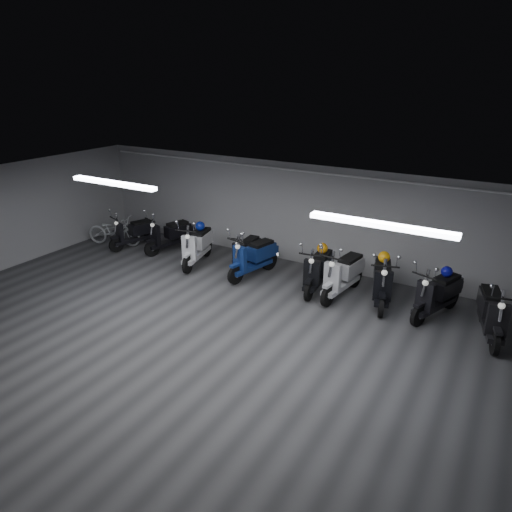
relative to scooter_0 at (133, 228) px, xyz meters
The scene contains 21 objects.
floor 6.28m from the scooter_0, 34.32° to the right, with size 14.00×10.00×0.01m, color #353537.
ceiling 6.61m from the scooter_0, 34.32° to the right, with size 14.00×10.00×0.01m, color gray.
back_wall 5.42m from the scooter_0, 16.00° to the left, with size 14.00×0.01×2.80m, color #949496.
fluor_strip_left 3.93m from the scooter_0, 49.42° to the right, with size 2.40×0.18×0.08m, color white.
fluor_strip_right 8.80m from the scooter_0, 17.19° to the right, with size 2.40×0.18×0.08m, color white.
conduit 5.70m from the scooter_0, 15.12° to the left, with size 0.05×0.05×13.60m, color white.
scooter_0 is the anchor object (origin of this frame).
scooter_1 1.21m from the scooter_0, 14.68° to the left, with size 0.61×1.84×1.37m, color black, non-canonical shape.
scooter_2 2.50m from the scooter_0, ahead, with size 0.65×1.95×1.46m, color silver, non-canonical shape.
scooter_3 3.84m from the scooter_0, ahead, with size 0.56×1.69×1.26m, color black, non-canonical shape.
scooter_4 4.27m from the scooter_0, ahead, with size 0.64×1.93×1.43m, color navy, non-canonical shape.
scooter_5 6.06m from the scooter_0, ahead, with size 0.63×1.90×1.41m, color black, non-canonical shape.
scooter_6 6.71m from the scooter_0, ahead, with size 0.66×1.99×1.48m, color #B8B9BD, non-canonical shape.
scooter_7 7.62m from the scooter_0, ahead, with size 0.66×1.98×1.48m, color black, non-canonical shape.
scooter_8 8.84m from the scooter_0, ahead, with size 0.64×1.91×1.42m, color black, non-canonical shape.
scooter_9 9.95m from the scooter_0, ahead, with size 0.65×1.94×1.44m, color black, non-canonical shape.
bicycle 0.71m from the scooter_0, behind, with size 0.61×1.72×1.11m, color white.
helmet_0 2.47m from the scooter_0, ahead, with size 0.27×0.27×0.27m, color navy.
helmet_1 6.06m from the scooter_0, ahead, with size 0.27×0.27×0.27m, color orange.
helmet_2 7.56m from the scooter_0, ahead, with size 0.27×0.27×0.27m, color #F49F0E.
helmet_3 8.94m from the scooter_0, ahead, with size 0.25×0.25×0.25m, color #0C0C85.
Camera 1 is at (4.89, -6.17, 5.01)m, focal length 32.66 mm.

